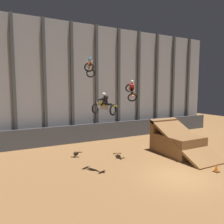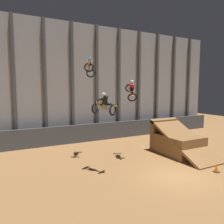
% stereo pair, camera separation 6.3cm
% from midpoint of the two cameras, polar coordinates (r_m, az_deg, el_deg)
% --- Properties ---
extents(ground_plane, '(60.00, 60.00, 0.00)m').
position_cam_midpoint_polar(ground_plane, '(14.74, 16.84, -15.96)').
color(ground_plane, olive).
extents(arena_back_wall, '(32.00, 0.40, 12.25)m').
position_cam_midpoint_polar(arena_back_wall, '(24.25, -4.24, 7.64)').
color(arena_back_wall, '#A3A8B2').
rests_on(arena_back_wall, ground_plane).
extents(lower_barrier, '(31.36, 0.20, 1.83)m').
position_cam_midpoint_polar(lower_barrier, '(23.44, -2.78, -5.11)').
color(lower_barrier, '#474C56').
rests_on(lower_barrier, ground_plane).
extents(dirt_ramp, '(2.86, 5.55, 2.88)m').
position_cam_midpoint_polar(dirt_ramp, '(19.49, 16.28, -7.49)').
color(dirt_ramp, brown).
rests_on(dirt_ramp, ground_plane).
extents(rider_bike_left_air, '(1.37, 1.75, 1.46)m').
position_cam_midpoint_polar(rider_bike_left_air, '(14.02, -2.17, 1.68)').
color(rider_bike_left_air, black).
extents(rider_bike_center_air, '(1.41, 1.80, 1.61)m').
position_cam_midpoint_polar(rider_bike_center_air, '(17.46, -5.91, 11.50)').
color(rider_bike_center_air, black).
extents(rider_bike_right_air, '(1.32, 1.85, 1.70)m').
position_cam_midpoint_polar(rider_bike_right_air, '(16.99, 4.94, 5.70)').
color(rider_bike_right_air, black).
extents(traffic_cone_near_ramp, '(0.36, 0.36, 0.58)m').
position_cam_midpoint_polar(traffic_cone_near_ramp, '(16.35, 25.53, -13.01)').
color(traffic_cone_near_ramp, black).
rests_on(traffic_cone_near_ramp, ground_plane).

